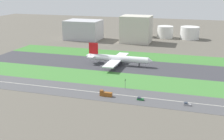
# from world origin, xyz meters

# --- Properties ---
(ground_plane) EXTENTS (800.00, 800.00, 0.00)m
(ground_plane) POSITION_xyz_m (0.00, 0.00, 0.00)
(ground_plane) COLOR #5B564C
(runway) EXTENTS (280.00, 46.00, 0.10)m
(runway) POSITION_xyz_m (0.00, 0.00, 0.05)
(runway) COLOR #38383D
(runway) RESTS_ON ground_plane
(grass_median_north) EXTENTS (280.00, 36.00, 0.10)m
(grass_median_north) POSITION_xyz_m (0.00, 41.00, 0.05)
(grass_median_north) COLOR #3D7A33
(grass_median_north) RESTS_ON ground_plane
(grass_median_south) EXTENTS (280.00, 36.00, 0.10)m
(grass_median_south) POSITION_xyz_m (0.00, -41.00, 0.05)
(grass_median_south) COLOR #427F38
(grass_median_south) RESTS_ON ground_plane
(highway) EXTENTS (280.00, 28.00, 0.10)m
(highway) POSITION_xyz_m (0.00, -73.00, 0.05)
(highway) COLOR #4C4C4F
(highway) RESTS_ON ground_plane
(highway_centerline) EXTENTS (266.00, 0.50, 0.01)m
(highway_centerline) POSITION_xyz_m (0.00, -73.00, 0.11)
(highway_centerline) COLOR silver
(highway_centerline) RESTS_ON highway
(airliner) EXTENTS (65.00, 56.00, 19.70)m
(airliner) POSITION_xyz_m (-9.34, 0.00, 6.23)
(airliner) COLOR white
(airliner) RESTS_ON runway
(car_1) EXTENTS (4.40, 1.80, 2.00)m
(car_1) POSITION_xyz_m (58.52, -78.00, 0.92)
(car_1) COLOR #99999E
(car_1) RESTS_ON highway
(car_2) EXTENTS (4.40, 1.80, 2.00)m
(car_2) POSITION_xyz_m (28.77, -78.00, 0.92)
(car_2) COLOR #19662D
(car_2) RESTS_ON highway
(truck_0) EXTENTS (8.40, 2.50, 4.00)m
(truck_0) POSITION_xyz_m (5.08, -78.00, 1.67)
(truck_0) COLOR brown
(truck_0) RESTS_ON highway
(traffic_light) EXTENTS (0.36, 0.50, 7.20)m
(traffic_light) POSITION_xyz_m (14.10, -60.01, 4.29)
(traffic_light) COLOR #4C4C51
(traffic_light) RESTS_ON highway
(terminal_building) EXTENTS (46.86, 34.81, 26.09)m
(terminal_building) POSITION_xyz_m (-90.00, 114.00, 13.05)
(terminal_building) COLOR #B2B2B7
(terminal_building) RESTS_ON ground_plane
(hangar_building) EXTENTS (38.10, 30.56, 34.37)m
(hangar_building) POSITION_xyz_m (-16.05, 114.00, 17.19)
(hangar_building) COLOR beige
(hangar_building) RESTS_ON ground_plane
(fuel_tank_west) EXTENTS (19.20, 19.20, 16.74)m
(fuel_tank_west) POSITION_xyz_m (-12.16, 159.00, 8.37)
(fuel_tank_west) COLOR silver
(fuel_tank_west) RESTS_ON ground_plane
(fuel_tank_centre) EXTENTS (22.00, 22.00, 16.48)m
(fuel_tank_centre) POSITION_xyz_m (16.21, 159.00, 8.24)
(fuel_tank_centre) COLOR silver
(fuel_tank_centre) RESTS_ON ground_plane
(fuel_tank_east) EXTENTS (25.63, 25.63, 17.03)m
(fuel_tank_east) POSITION_xyz_m (49.94, 159.00, 8.51)
(fuel_tank_east) COLOR silver
(fuel_tank_east) RESTS_ON ground_plane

